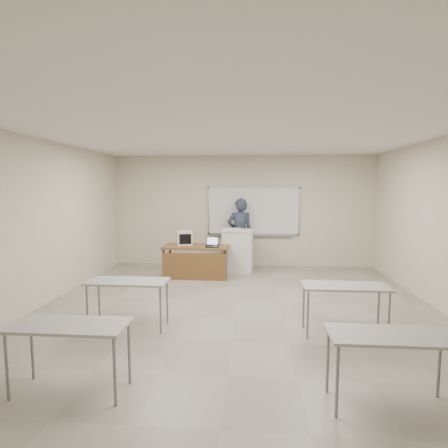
# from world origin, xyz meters

# --- Properties ---
(floor) EXTENTS (7.00, 8.00, 0.01)m
(floor) POSITION_xyz_m (0.00, 0.00, -0.01)
(floor) COLOR gray
(floor) RESTS_ON ground
(whiteboard) EXTENTS (2.48, 0.10, 1.31)m
(whiteboard) POSITION_xyz_m (0.30, 3.97, 1.48)
(whiteboard) COLOR white
(whiteboard) RESTS_ON floor
(student_desks) EXTENTS (4.40, 2.20, 0.73)m
(student_desks) POSITION_xyz_m (-0.00, -1.35, 0.67)
(student_desks) COLOR #959691
(student_desks) RESTS_ON floor
(instructor_desk) EXTENTS (1.56, 0.78, 0.75)m
(instructor_desk) POSITION_xyz_m (-1.06, 2.56, 0.56)
(instructor_desk) COLOR brown
(instructor_desk) RESTS_ON floor
(podium) EXTENTS (0.77, 0.56, 1.09)m
(podium) POSITION_xyz_m (-0.09, 3.20, 0.55)
(podium) COLOR white
(podium) RESTS_ON floor
(crt_monitor) EXTENTS (0.37, 0.42, 0.35)m
(crt_monitor) POSITION_xyz_m (-1.38, 2.79, 0.92)
(crt_monitor) COLOR beige
(crt_monitor) RESTS_ON instructor_desk
(laptop) EXTENTS (0.30, 0.28, 0.22)m
(laptop) POSITION_xyz_m (-0.66, 2.54, 0.80)
(laptop) COLOR black
(laptop) RESTS_ON instructor_desk
(mouse) EXTENTS (0.10, 0.07, 0.04)m
(mouse) POSITION_xyz_m (-0.58, 2.47, 0.77)
(mouse) COLOR #9DA1A5
(mouse) RESTS_ON instructor_desk
(keyboard) EXTENTS (0.48, 0.18, 0.03)m
(keyboard) POSITION_xyz_m (-0.24, 3.28, 1.10)
(keyboard) COLOR beige
(keyboard) RESTS_ON podium
(presenter) EXTENTS (0.74, 0.55, 1.85)m
(presenter) POSITION_xyz_m (-0.06, 3.74, 0.93)
(presenter) COLOR black
(presenter) RESTS_ON floor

